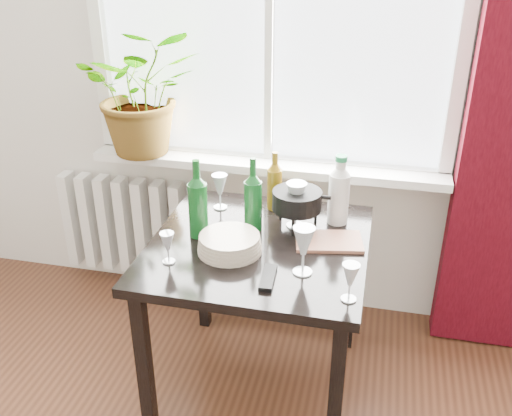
% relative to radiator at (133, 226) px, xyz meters
% --- Properties ---
extents(windowsill, '(1.72, 0.20, 0.04)m').
position_rel_radiator_xyz_m(windowsill, '(0.75, -0.03, 0.44)').
color(windowsill, white).
rests_on(windowsill, ground).
extents(radiator, '(0.80, 0.10, 0.55)m').
position_rel_radiator_xyz_m(radiator, '(0.00, 0.00, 0.00)').
color(radiator, white).
rests_on(radiator, ground).
extents(table, '(0.85, 0.85, 0.74)m').
position_rel_radiator_xyz_m(table, '(0.85, -0.63, 0.27)').
color(table, black).
rests_on(table, ground).
extents(potted_plant, '(0.69, 0.64, 0.61)m').
position_rel_radiator_xyz_m(potted_plant, '(0.15, -0.05, 0.77)').
color(potted_plant, '#337A20').
rests_on(potted_plant, windowsill).
extents(wine_bottle_left, '(0.10, 0.10, 0.33)m').
position_rel_radiator_xyz_m(wine_bottle_left, '(0.60, -0.62, 0.53)').
color(wine_bottle_left, '#0D4417').
rests_on(wine_bottle_left, table).
extents(wine_bottle_right, '(0.08, 0.08, 0.31)m').
position_rel_radiator_xyz_m(wine_bottle_right, '(0.80, -0.52, 0.52)').
color(wine_bottle_right, '#0C4217').
rests_on(wine_bottle_right, table).
extents(bottle_amber, '(0.07, 0.07, 0.27)m').
position_rel_radiator_xyz_m(bottle_amber, '(0.85, -0.32, 0.49)').
color(bottle_amber, brown).
rests_on(bottle_amber, table).
extents(cleaning_bottle, '(0.10, 0.10, 0.31)m').
position_rel_radiator_xyz_m(cleaning_bottle, '(1.13, -0.38, 0.51)').
color(cleaning_bottle, silver).
rests_on(cleaning_bottle, table).
extents(wineglass_front_right, '(0.11, 0.11, 0.19)m').
position_rel_radiator_xyz_m(wineglass_front_right, '(1.05, -0.80, 0.45)').
color(wineglass_front_right, silver).
rests_on(wineglass_front_right, table).
extents(wineglass_far_right, '(0.07, 0.07, 0.14)m').
position_rel_radiator_xyz_m(wineglass_far_right, '(1.23, -0.93, 0.43)').
color(wineglass_far_right, silver).
rests_on(wineglass_far_right, table).
extents(wineglass_back_center, '(0.11, 0.11, 0.20)m').
position_rel_radiator_xyz_m(wineglass_back_center, '(0.97, -0.46, 0.46)').
color(wineglass_back_center, silver).
rests_on(wineglass_back_center, table).
extents(wineglass_back_left, '(0.09, 0.09, 0.16)m').
position_rel_radiator_xyz_m(wineglass_back_left, '(0.62, -0.37, 0.44)').
color(wineglass_back_left, '#B2B7BF').
rests_on(wineglass_back_left, table).
extents(wineglass_front_left, '(0.05, 0.05, 0.13)m').
position_rel_radiator_xyz_m(wineglass_front_left, '(0.56, -0.85, 0.42)').
color(wineglass_front_left, '#AFB2BC').
rests_on(wineglass_front_left, table).
extents(plate_stack, '(0.32, 0.32, 0.07)m').
position_rel_radiator_xyz_m(plate_stack, '(0.76, -0.72, 0.39)').
color(plate_stack, beige).
rests_on(plate_stack, table).
extents(fondue_pot, '(0.24, 0.21, 0.16)m').
position_rel_radiator_xyz_m(fondue_pot, '(0.97, -0.46, 0.44)').
color(fondue_pot, black).
rests_on(fondue_pot, table).
extents(tv_remote, '(0.06, 0.16, 0.02)m').
position_rel_radiator_xyz_m(tv_remote, '(0.94, -0.88, 0.37)').
color(tv_remote, black).
rests_on(tv_remote, table).
extents(cutting_board, '(0.29, 0.21, 0.01)m').
position_rel_radiator_xyz_m(cutting_board, '(1.12, -0.57, 0.37)').
color(cutting_board, '#925842').
rests_on(cutting_board, table).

